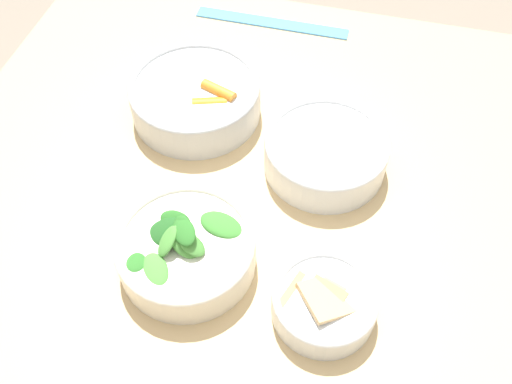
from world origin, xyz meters
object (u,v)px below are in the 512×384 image
Objects in this scene: bowl_cookies at (324,302)px; bowl_beans_hotdog at (326,154)px; bowl_greens at (185,250)px; bowl_carrots at (196,98)px; ruler at (272,23)px.

bowl_beans_hotdog is at bearing 99.61° from bowl_cookies.
bowl_cookies is at bearing -7.86° from bowl_greens.
bowl_carrots is 0.27m from bowl_greens.
bowl_carrots reaches higher than ruler.
bowl_greens is (0.07, -0.26, -0.00)m from bowl_carrots.
bowl_cookies is 0.57m from ruler.
ruler is at bearing 109.57° from bowl_cookies.
bowl_beans_hotdog is at bearing -15.29° from bowl_carrots.
bowl_carrots is 0.22m from bowl_beans_hotdog.
bowl_greens reaches higher than bowl_cookies.
bowl_greens is at bearing -125.05° from bowl_beans_hotdog.
bowl_beans_hotdog is at bearing 54.95° from bowl_greens.
bowl_beans_hotdog reaches higher than bowl_cookies.
bowl_carrots is at bearing 105.16° from bowl_greens.
bowl_carrots is 0.26m from ruler.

